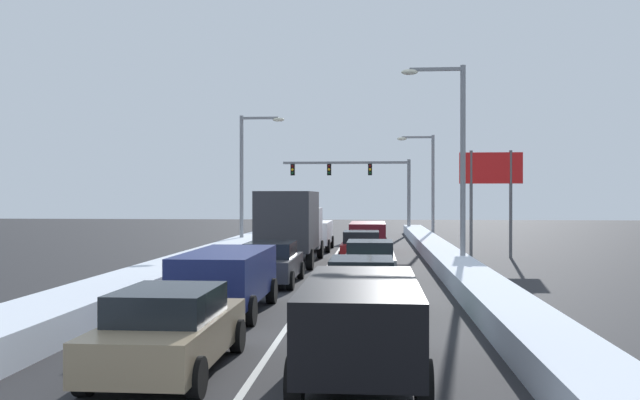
{
  "coord_description": "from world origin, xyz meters",
  "views": [
    {
      "loc": [
        2.11,
        -5.56,
        3.14
      ],
      "look_at": [
        -0.97,
        31.72,
        2.94
      ],
      "focal_mm": 37.46,
      "sensor_mm": 36.0,
      "label": 1
    }
  ],
  "objects_px": {
    "sedan_green_right_lane_second": "(362,286)",
    "sedan_tan_center_lane_nearest": "(170,329)",
    "roadside_sign_right": "(491,179)",
    "suv_maroon_right_lane_fifth": "(368,234)",
    "suv_navy_center_lane_second": "(227,275)",
    "box_truck_center_lane_fourth": "(291,223)",
    "sedan_red_right_lane_fourth": "(361,247)",
    "suv_white_center_lane_fifth": "(313,233)",
    "street_lamp_left_mid": "(248,169)",
    "traffic_light_gantry": "(364,177)",
    "suv_black_right_lane_nearest": "(361,319)",
    "street_lamp_right_mid": "(427,177)",
    "sedan_gray_right_lane_third": "(370,261)",
    "sedan_charcoal_center_lane_third": "(271,263)",
    "street_lamp_right_near": "(454,149)"
  },
  "relations": [
    {
      "from": "box_truck_center_lane_fourth",
      "to": "street_lamp_left_mid",
      "type": "relative_size",
      "value": 0.91
    },
    {
      "from": "box_truck_center_lane_fourth",
      "to": "street_lamp_right_mid",
      "type": "height_order",
      "value": "street_lamp_right_mid"
    },
    {
      "from": "box_truck_center_lane_fourth",
      "to": "traffic_light_gantry",
      "type": "relative_size",
      "value": 0.68
    },
    {
      "from": "sedan_green_right_lane_second",
      "to": "suv_navy_center_lane_second",
      "type": "distance_m",
      "value": 3.63
    },
    {
      "from": "suv_maroon_right_lane_fifth",
      "to": "street_lamp_right_near",
      "type": "relative_size",
      "value": 0.57
    },
    {
      "from": "suv_black_right_lane_nearest",
      "to": "sedan_gray_right_lane_third",
      "type": "bearing_deg",
      "value": 89.75
    },
    {
      "from": "sedan_red_right_lane_fourth",
      "to": "suv_maroon_right_lane_fifth",
      "type": "bearing_deg",
      "value": 87.79
    },
    {
      "from": "sedan_green_right_lane_second",
      "to": "street_lamp_right_mid",
      "type": "distance_m",
      "value": 30.78
    },
    {
      "from": "suv_black_right_lane_nearest",
      "to": "street_lamp_left_mid",
      "type": "relative_size",
      "value": 0.62
    },
    {
      "from": "sedan_red_right_lane_fourth",
      "to": "suv_navy_center_lane_second",
      "type": "bearing_deg",
      "value": -103.51
    },
    {
      "from": "sedan_green_right_lane_second",
      "to": "sedan_tan_center_lane_nearest",
      "type": "relative_size",
      "value": 1.0
    },
    {
      "from": "sedan_green_right_lane_second",
      "to": "street_lamp_left_mid",
      "type": "height_order",
      "value": "street_lamp_left_mid"
    },
    {
      "from": "suv_black_right_lane_nearest",
      "to": "traffic_light_gantry",
      "type": "bearing_deg",
      "value": 90.9
    },
    {
      "from": "suv_white_center_lane_fifth",
      "to": "roadside_sign_right",
      "type": "distance_m",
      "value": 10.71
    },
    {
      "from": "suv_white_center_lane_fifth",
      "to": "street_lamp_right_near",
      "type": "relative_size",
      "value": 0.57
    },
    {
      "from": "sedan_tan_center_lane_nearest",
      "to": "street_lamp_left_mid",
      "type": "bearing_deg",
      "value": 98.02
    },
    {
      "from": "sedan_tan_center_lane_nearest",
      "to": "sedan_green_right_lane_second",
      "type": "bearing_deg",
      "value": 61.5
    },
    {
      "from": "suv_navy_center_lane_second",
      "to": "suv_white_center_lane_fifth",
      "type": "height_order",
      "value": "same"
    },
    {
      "from": "suv_black_right_lane_nearest",
      "to": "roadside_sign_right",
      "type": "xyz_separation_m",
      "value": [
        6.17,
        23.25,
        3.0
      ]
    },
    {
      "from": "street_lamp_left_mid",
      "to": "roadside_sign_right",
      "type": "bearing_deg",
      "value": -16.67
    },
    {
      "from": "suv_navy_center_lane_second",
      "to": "sedan_green_right_lane_second",
      "type": "bearing_deg",
      "value": 1.39
    },
    {
      "from": "suv_black_right_lane_nearest",
      "to": "street_lamp_right_near",
      "type": "height_order",
      "value": "street_lamp_right_near"
    },
    {
      "from": "suv_navy_center_lane_second",
      "to": "street_lamp_left_mid",
      "type": "xyz_separation_m",
      "value": [
        -3.51,
        21.23,
        3.74
      ]
    },
    {
      "from": "street_lamp_right_mid",
      "to": "sedan_tan_center_lane_nearest",
      "type": "bearing_deg",
      "value": -101.48
    },
    {
      "from": "sedan_red_right_lane_fourth",
      "to": "sedan_charcoal_center_lane_third",
      "type": "relative_size",
      "value": 1.0
    },
    {
      "from": "suv_navy_center_lane_second",
      "to": "sedan_charcoal_center_lane_third",
      "type": "xyz_separation_m",
      "value": [
        0.27,
        6.0,
        -0.25
      ]
    },
    {
      "from": "suv_navy_center_lane_second",
      "to": "suv_maroon_right_lane_fifth",
      "type": "bearing_deg",
      "value": 79.86
    },
    {
      "from": "suv_maroon_right_lane_fifth",
      "to": "suv_navy_center_lane_second",
      "type": "bearing_deg",
      "value": -100.14
    },
    {
      "from": "roadside_sign_right",
      "to": "suv_navy_center_lane_second",
      "type": "bearing_deg",
      "value": -119.91
    },
    {
      "from": "sedan_red_right_lane_fourth",
      "to": "suv_white_center_lane_fifth",
      "type": "distance_m",
      "value": 7.82
    },
    {
      "from": "suv_maroon_right_lane_fifth",
      "to": "suv_white_center_lane_fifth",
      "type": "height_order",
      "value": "same"
    },
    {
      "from": "sedan_green_right_lane_second",
      "to": "sedan_tan_center_lane_nearest",
      "type": "xyz_separation_m",
      "value": [
        -3.3,
        -6.07,
        0.0
      ]
    },
    {
      "from": "sedan_gray_right_lane_third",
      "to": "suv_maroon_right_lane_fifth",
      "type": "distance_m",
      "value": 12.93
    },
    {
      "from": "sedan_gray_right_lane_third",
      "to": "box_truck_center_lane_fourth",
      "type": "height_order",
      "value": "box_truck_center_lane_fourth"
    },
    {
      "from": "traffic_light_gantry",
      "to": "suv_navy_center_lane_second",
      "type": "bearing_deg",
      "value": -94.6
    },
    {
      "from": "roadside_sign_right",
      "to": "sedan_green_right_lane_second",
      "type": "bearing_deg",
      "value": -110.15
    },
    {
      "from": "sedan_red_right_lane_fourth",
      "to": "roadside_sign_right",
      "type": "relative_size",
      "value": 0.82
    },
    {
      "from": "sedan_tan_center_lane_nearest",
      "to": "suv_navy_center_lane_second",
      "type": "bearing_deg",
      "value": 93.08
    },
    {
      "from": "roadside_sign_right",
      "to": "box_truck_center_lane_fourth",
      "type": "bearing_deg",
      "value": -157.0
    },
    {
      "from": "sedan_green_right_lane_second",
      "to": "roadside_sign_right",
      "type": "bearing_deg",
      "value": 69.85
    },
    {
      "from": "suv_white_center_lane_fifth",
      "to": "street_lamp_right_mid",
      "type": "xyz_separation_m",
      "value": [
        7.31,
        9.24,
        3.53
      ]
    },
    {
      "from": "suv_black_right_lane_nearest",
      "to": "traffic_light_gantry",
      "type": "relative_size",
      "value": 0.46
    },
    {
      "from": "traffic_light_gantry",
      "to": "street_lamp_right_mid",
      "type": "bearing_deg",
      "value": -58.04
    },
    {
      "from": "traffic_light_gantry",
      "to": "roadside_sign_right",
      "type": "height_order",
      "value": "traffic_light_gantry"
    },
    {
      "from": "sedan_charcoal_center_lane_third",
      "to": "roadside_sign_right",
      "type": "bearing_deg",
      "value": 49.33
    },
    {
      "from": "traffic_light_gantry",
      "to": "street_lamp_left_mid",
      "type": "height_order",
      "value": "street_lamp_left_mid"
    },
    {
      "from": "box_truck_center_lane_fourth",
      "to": "sedan_gray_right_lane_third",
      "type": "bearing_deg",
      "value": -58.5
    },
    {
      "from": "sedan_gray_right_lane_third",
      "to": "traffic_light_gantry",
      "type": "height_order",
      "value": "traffic_light_gantry"
    },
    {
      "from": "suv_black_right_lane_nearest",
      "to": "traffic_light_gantry",
      "type": "height_order",
      "value": "traffic_light_gantry"
    },
    {
      "from": "traffic_light_gantry",
      "to": "street_lamp_right_near",
      "type": "relative_size",
      "value": 1.24
    }
  ]
}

